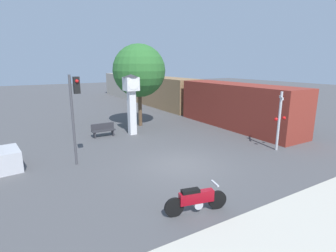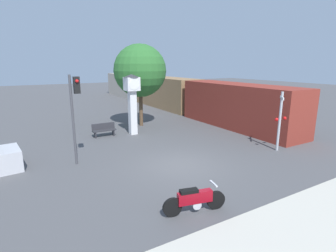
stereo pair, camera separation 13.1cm
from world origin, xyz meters
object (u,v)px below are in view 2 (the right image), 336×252
at_px(street_tree, 140,71).
at_px(bench, 104,130).
at_px(railroad_crossing_signal, 280,119).
at_px(motorcycle, 195,200).
at_px(freight_train, 166,92).
at_px(clock_tower, 132,95).
at_px(traffic_light, 75,104).

height_order(street_tree, bench, street_tree).
bearing_deg(railroad_crossing_signal, motorcycle, -159.93).
bearing_deg(railroad_crossing_signal, street_tree, 113.41).
xyz_separation_m(motorcycle, freight_train, (10.26, 20.00, 1.22)).
bearing_deg(clock_tower, traffic_light, -139.16).
xyz_separation_m(motorcycle, clock_tower, (2.19, 10.53, 2.34)).
height_order(railroad_crossing_signal, bench, railroad_crossing_signal).
height_order(traffic_light, street_tree, street_tree).
relative_size(clock_tower, railroad_crossing_signal, 1.24).
height_order(motorcycle, clock_tower, clock_tower).
xyz_separation_m(clock_tower, railroad_crossing_signal, (5.84, -7.60, -0.94)).
bearing_deg(bench, traffic_light, -120.64).
distance_m(freight_train, bench, 13.59).
relative_size(freight_train, street_tree, 5.30).
relative_size(railroad_crossing_signal, bench, 2.14).
height_order(clock_tower, bench, clock_tower).
xyz_separation_m(traffic_light, street_tree, (6.20, 6.12, 1.34)).
bearing_deg(traffic_light, bench, 59.36).
bearing_deg(bench, clock_tower, -11.81).
bearing_deg(railroad_crossing_signal, freight_train, 82.56).
bearing_deg(freight_train, traffic_light, -133.28).
height_order(traffic_light, bench, traffic_light).
height_order(railroad_crossing_signal, street_tree, street_tree).
bearing_deg(bench, freight_train, 42.00).
relative_size(clock_tower, street_tree, 0.66).
relative_size(motorcycle, bench, 1.38).
xyz_separation_m(clock_tower, traffic_light, (-4.58, -3.96, 0.23)).
bearing_deg(railroad_crossing_signal, traffic_light, 160.78).
distance_m(railroad_crossing_signal, street_tree, 10.92).
bearing_deg(motorcycle, traffic_light, 122.79).
bearing_deg(clock_tower, street_tree, 53.12).
height_order(freight_train, traffic_light, traffic_light).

